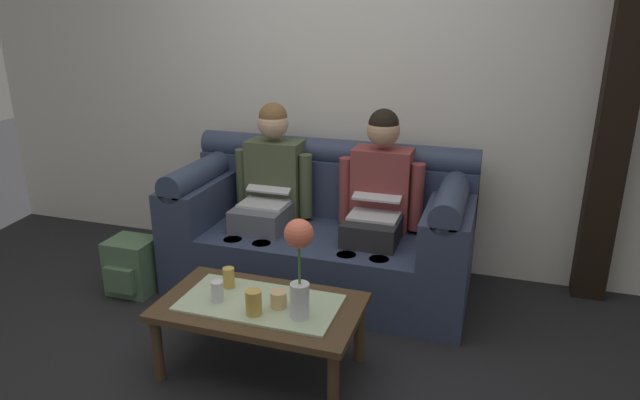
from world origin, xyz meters
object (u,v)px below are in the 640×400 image
(couch, at_px, (322,233))
(flower_vase, at_px, (299,259))
(coffee_table, at_px, (260,311))
(backpack_left, at_px, (132,266))
(person_right, at_px, (378,199))
(cup_near_left, at_px, (279,299))
(cup_far_left, at_px, (217,291))
(cup_near_right, at_px, (229,278))
(cup_far_center, at_px, (254,302))
(person_left, at_px, (269,188))

(couch, relative_size, flower_vase, 3.90)
(couch, xyz_separation_m, coffee_table, (-0.00, -1.04, -0.03))
(flower_vase, relative_size, backpack_left, 1.36)
(coffee_table, bearing_deg, couch, 90.00)
(backpack_left, bearing_deg, couch, 23.70)
(person_right, xyz_separation_m, cup_near_left, (-0.27, -1.05, -0.22))
(flower_vase, distance_m, cup_far_left, 0.52)
(coffee_table, xyz_separation_m, cup_near_right, (-0.22, 0.10, 0.11))
(coffee_table, xyz_separation_m, backpack_left, (-1.17, 0.53, -0.16))
(person_right, xyz_separation_m, flower_vase, (-0.13, -1.11, 0.05))
(flower_vase, height_order, cup_near_right, flower_vase)
(flower_vase, bearing_deg, cup_near_left, 156.39)
(cup_far_left, bearing_deg, person_right, 61.95)
(cup_near_left, relative_size, cup_far_center, 0.66)
(coffee_table, relative_size, flower_vase, 2.05)
(cup_near_right, relative_size, backpack_left, 0.30)
(person_left, xyz_separation_m, cup_far_left, (0.17, -1.09, -0.20))
(person_right, height_order, coffee_table, person_right)
(cup_far_center, bearing_deg, person_right, 73.02)
(coffee_table, relative_size, cup_near_right, 9.32)
(person_right, height_order, flower_vase, person_right)
(person_right, relative_size, cup_near_left, 14.57)
(couch, xyz_separation_m, person_left, (-0.38, -0.00, 0.28))
(person_right, distance_m, backpack_left, 1.69)
(person_right, bearing_deg, cup_far_center, -106.98)
(coffee_table, distance_m, cup_far_left, 0.24)
(person_left, distance_m, cup_far_left, 1.13)
(flower_vase, bearing_deg, cup_near_right, 159.77)
(couch, bearing_deg, cup_near_right, -103.14)
(couch, bearing_deg, cup_near_left, -83.98)
(person_left, height_order, cup_near_left, person_left)
(person_right, height_order, cup_far_center, person_right)
(cup_far_center, relative_size, cup_far_left, 1.17)
(coffee_table, height_order, cup_far_left, cup_far_left)
(person_left, height_order, cup_far_left, person_left)
(coffee_table, relative_size, backpack_left, 2.79)
(cup_far_left, bearing_deg, cup_far_center, -15.09)
(backpack_left, bearing_deg, coffee_table, -24.25)
(coffee_table, xyz_separation_m, cup_far_center, (0.02, -0.12, 0.12))
(cup_far_left, bearing_deg, coffee_table, 15.59)
(person_left, relative_size, person_right, 1.00)
(coffee_table, height_order, cup_near_left, cup_near_left)
(person_left, xyz_separation_m, backpack_left, (-0.79, -0.51, -0.48))
(person_left, bearing_deg, coffee_table, -70.05)
(cup_far_center, bearing_deg, flower_vase, 11.21)
(cup_near_left, xyz_separation_m, backpack_left, (-1.28, 0.54, -0.26))
(flower_vase, distance_m, cup_near_right, 0.56)
(backpack_left, bearing_deg, cup_near_left, -22.99)
(person_left, distance_m, backpack_left, 1.06)
(cup_near_left, distance_m, cup_far_center, 0.14)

